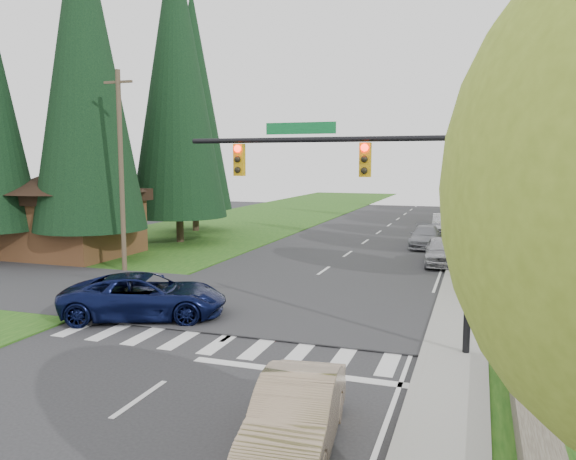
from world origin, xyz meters
The scene contains 28 objects.
ground centered at (0.00, 0.00, 0.00)m, with size 120.00×120.00×0.00m, color #28282B.
grass_west centered at (-13.00, 20.00, 0.03)m, with size 14.00×110.00×0.06m, color #194712.
cross_street centered at (0.00, 8.00, 0.00)m, with size 120.00×8.00×0.10m, color #28282B.
sidewalk_east centered at (6.90, 22.00, 0.07)m, with size 1.80×80.00×0.13m, color gray.
curb_east centered at (6.05, 22.00, 0.07)m, with size 0.20×80.00×0.13m, color gray.
stone_wall_north centered at (8.60, 30.00, 0.35)m, with size 0.70×40.00×0.70m, color #4C4438.
traffic_signal centered at (4.37, 4.50, 4.98)m, with size 8.70×0.37×6.80m.
brown_building centered at (-15.00, 15.00, 3.14)m, with size 8.40×8.40×5.40m.
utility_pole centered at (-9.50, 12.00, 5.14)m, with size 1.60×0.24×10.00m.
decid_tree_0 centered at (9.20, 14.00, 5.60)m, with size 4.80×4.80×8.37m.
decid_tree_1 centered at (9.30, 21.00, 5.80)m, with size 5.20×5.20×8.80m.
decid_tree_2 centered at (9.10, 28.00, 5.93)m, with size 5.00×5.00×8.82m.
decid_tree_3 centered at (9.20, 35.00, 5.66)m, with size 5.00×5.00×8.55m.
decid_tree_4 centered at (9.30, 42.00, 6.06)m, with size 5.40×5.40×9.18m.
decid_tree_5 centered at (9.10, 49.00, 5.53)m, with size 4.80×4.80×8.30m.
decid_tree_6 centered at (9.20, 56.00, 5.86)m, with size 5.20×5.20×8.86m.
conifer_w_a centered at (-13.00, 14.00, 10.79)m, with size 6.12×6.12×19.80m.
conifer_w_b centered at (-16.00, 18.00, 9.79)m, with size 5.44×5.44×17.80m.
conifer_w_c centered at (-12.00, 22.00, 11.29)m, with size 6.46×6.46×20.80m.
conifer_w_e centered at (-14.00, 28.00, 10.29)m, with size 5.78×5.78×18.80m.
conifer_e_c centered at (14.00, 48.00, 9.29)m, with size 5.10×5.10×16.80m.
sedan_champagne centered at (4.20, -2.02, 0.71)m, with size 1.49×4.29×1.41m, color tan.
suv_navy centered at (-3.73, 5.00, 0.79)m, with size 2.64×5.72×1.59m, color #0B1137.
parked_car_a centered at (5.60, 19.06, 0.76)m, with size 1.80×4.47×1.52m, color #A0A0A4.
parked_car_b centered at (4.20, 25.33, 0.68)m, with size 1.92×4.71×1.37m, color gray.
parked_car_c centered at (4.72, 34.02, 0.71)m, with size 1.49×4.29×1.41m, color #ADAEB2.
parked_car_d centered at (5.60, 39.47, 0.81)m, with size 1.92×4.77×1.63m, color silver.
parked_car_e centered at (5.60, 48.81, 0.63)m, with size 1.76×4.34×1.26m, color #A3A3A7.
Camera 1 is at (7.38, -11.82, 5.55)m, focal length 35.00 mm.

